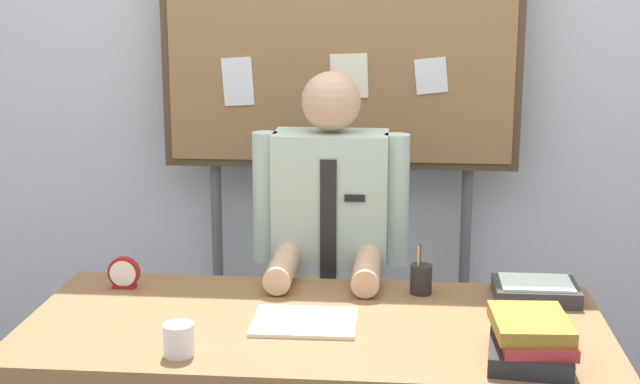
# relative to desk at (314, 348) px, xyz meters

# --- Properties ---
(back_wall) EXTENTS (6.40, 0.08, 2.70)m
(back_wall) POSITION_rel_desk_xyz_m (0.00, 1.25, 0.71)
(back_wall) COLOR silver
(back_wall) RESTS_ON ground_plane
(desk) EXTENTS (1.71, 0.80, 0.73)m
(desk) POSITION_rel_desk_xyz_m (0.00, 0.00, 0.00)
(desk) COLOR brown
(desk) RESTS_ON ground_plane
(person) EXTENTS (0.55, 0.56, 1.40)m
(person) POSITION_rel_desk_xyz_m (0.00, 0.60, 0.01)
(person) COLOR #2D2D33
(person) RESTS_ON ground_plane
(bulletin_board) EXTENTS (1.41, 0.09, 2.20)m
(bulletin_board) POSITION_rel_desk_xyz_m (0.00, 1.05, 0.92)
(bulletin_board) COLOR #4C3823
(bulletin_board) RESTS_ON ground_plane
(book_stack) EXTENTS (0.25, 0.31, 0.12)m
(book_stack) POSITION_rel_desk_xyz_m (0.60, -0.23, 0.14)
(book_stack) COLOR #262626
(book_stack) RESTS_ON desk
(open_notebook) EXTENTS (0.31, 0.24, 0.01)m
(open_notebook) POSITION_rel_desk_xyz_m (-0.03, -0.02, 0.09)
(open_notebook) COLOR #F4EFCC
(open_notebook) RESTS_ON desk
(desk_clock) EXTENTS (0.10, 0.04, 0.10)m
(desk_clock) POSITION_rel_desk_xyz_m (-0.65, 0.24, 0.13)
(desk_clock) COLOR maroon
(desk_clock) RESTS_ON desk
(coffee_mug) EXTENTS (0.08, 0.08, 0.09)m
(coffee_mug) POSITION_rel_desk_xyz_m (-0.34, -0.28, 0.13)
(coffee_mug) COLOR white
(coffee_mug) RESTS_ON desk
(pen_holder) EXTENTS (0.07, 0.07, 0.16)m
(pen_holder) POSITION_rel_desk_xyz_m (0.32, 0.28, 0.13)
(pen_holder) COLOR #262626
(pen_holder) RESTS_ON desk
(paper_tray) EXTENTS (0.26, 0.20, 0.06)m
(paper_tray) POSITION_rel_desk_xyz_m (0.68, 0.26, 0.11)
(paper_tray) COLOR #333338
(paper_tray) RESTS_ON desk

